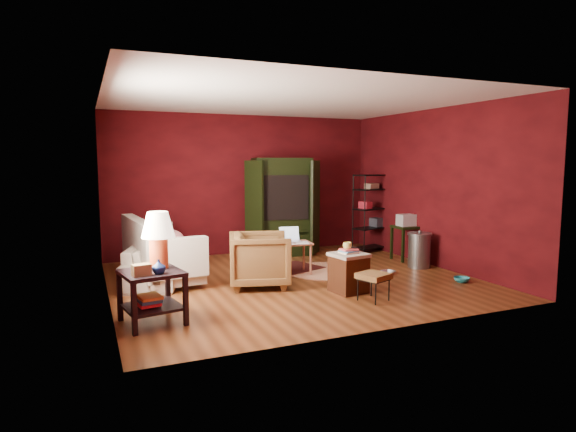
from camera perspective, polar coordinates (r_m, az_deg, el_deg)
name	(u,v)px	position (r m, az deg, el deg)	size (l,w,h in m)	color
room	(291,192)	(7.47, 0.37, 2.89)	(5.54, 5.04, 2.84)	brown
sofa	(158,255)	(7.97, -15.18, -4.50)	(1.97, 0.58, 0.77)	#A59C8F
armchair	(260,257)	(7.25, -3.36, -4.86)	(0.87, 0.81, 0.89)	black
pet_bowl_steel	(388,267)	(8.23, 11.79, -5.96)	(0.23, 0.06, 0.23)	silver
pet_bowl_turquoise	(462,274)	(8.01, 19.90, -6.53)	(0.24, 0.08, 0.24)	teal
vase	(159,267)	(5.62, -15.07, -5.84)	(0.15, 0.16, 0.15)	#0E1B47
mug	(347,245)	(6.89, 7.05, -3.41)	(0.12, 0.10, 0.12)	#D3D067
side_table	(155,256)	(5.83, -15.49, -4.63)	(0.76, 0.76, 1.29)	black
sofa_cushions	(158,252)	(7.94, -15.13, -4.15)	(1.05, 2.20, 0.89)	#A59C8F
hamper	(349,272)	(7.00, 7.19, -6.58)	(0.52, 0.52, 0.65)	#492110
footstool	(374,277)	(6.62, 10.12, -7.11)	(0.47, 0.47, 0.38)	black
rug_round	(325,271)	(8.33, 4.44, -6.48)	(1.58, 1.58, 0.01)	beige
rug_oriental	(287,269)	(8.39, -0.08, -6.29)	(1.35, 1.13, 0.01)	#531816
laptop_desk	(292,246)	(7.99, 0.42, -3.53)	(0.67, 0.55, 0.78)	#B97154
tv_armoire	(282,205)	(9.58, -0.71, 1.34)	(1.52, 0.94, 1.94)	black
wire_shelving	(371,209)	(10.14, 9.87, 0.79)	(0.85, 0.54, 1.61)	black
small_stand	(406,226)	(9.39, 13.81, -1.15)	(0.45, 0.45, 0.87)	black
trash_can	(419,250)	(8.84, 15.29, -3.90)	(0.51, 0.51, 0.67)	gray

